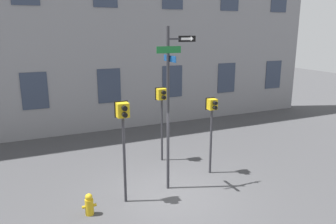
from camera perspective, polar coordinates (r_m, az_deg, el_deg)
ground_plane at (r=10.45m, az=0.53°, el=-14.13°), size 60.00×60.00×0.00m
street_sign_pole at (r=9.85m, az=0.36°, el=2.47°), size 1.27×0.82×5.06m
pedestrian_signal_left at (r=9.22m, az=-7.80°, el=-2.17°), size 0.39×0.40×3.03m
pedestrian_signal_right at (r=11.26m, az=7.64°, el=-0.69°), size 0.35×0.40×2.71m
pedestrian_signal_across at (r=12.26m, az=-1.08°, el=1.52°), size 0.41×0.40×2.86m
fire_hydrant at (r=9.56m, az=-13.56°, el=-15.40°), size 0.39×0.23×0.63m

